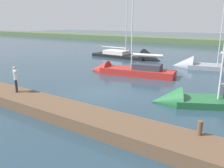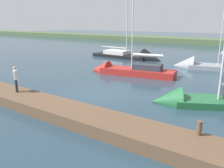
# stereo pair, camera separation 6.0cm
# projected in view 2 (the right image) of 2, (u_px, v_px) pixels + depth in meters

# --- Properties ---
(ground_plane) EXTENTS (200.00, 200.00, 0.00)m
(ground_plane) POSITION_uv_depth(u_px,v_px,m) (97.00, 94.00, 16.65)
(ground_plane) COLOR #263D4C
(far_shoreline) EXTENTS (180.00, 8.00, 2.40)m
(far_shoreline) POSITION_uv_depth(u_px,v_px,m) (220.00, 45.00, 52.78)
(far_shoreline) COLOR #4C603D
(far_shoreline) RESTS_ON ground_plane
(dock_pier) EXTENTS (22.64, 2.11, 0.61)m
(dock_pier) POSITION_uv_depth(u_px,v_px,m) (52.00, 108.00, 13.23)
(dock_pier) COLOR brown
(dock_pier) RESTS_ON ground_plane
(mooring_post_near) EXTENTS (0.22, 0.22, 0.60)m
(mooring_post_near) POSITION_uv_depth(u_px,v_px,m) (199.00, 128.00, 9.34)
(mooring_post_near) COLOR brown
(mooring_post_near) RESTS_ON dock_pier
(sailboat_behind_pier) EXTENTS (8.85, 3.54, 9.25)m
(sailboat_behind_pier) POSITION_uv_depth(u_px,v_px,m) (126.00, 72.00, 23.09)
(sailboat_behind_pier) COLOR #B22823
(sailboat_behind_pier) RESTS_ON ground_plane
(sailboat_mid_channel) EXTENTS (9.86, 4.69, 9.91)m
(sailboat_mid_channel) POSITION_uv_depth(u_px,v_px,m) (207.00, 67.00, 25.78)
(sailboat_mid_channel) COLOR gray
(sailboat_mid_channel) RESTS_ON ground_plane
(sailboat_outer_mooring) EXTENTS (7.83, 5.35, 9.32)m
(sailboat_outer_mooring) POSITION_uv_depth(u_px,v_px,m) (204.00, 102.00, 14.54)
(sailboat_outer_mooring) COLOR #236638
(sailboat_outer_mooring) RESTS_ON ground_plane
(sailboat_near_dock) EXTENTS (10.66, 3.17, 11.90)m
(sailboat_near_dock) POSITION_uv_depth(u_px,v_px,m) (135.00, 58.00, 32.62)
(sailboat_near_dock) COLOR black
(sailboat_near_dock) RESTS_ON ground_plane
(person_on_dock) EXTENTS (0.53, 0.45, 1.68)m
(person_on_dock) POSITION_uv_depth(u_px,v_px,m) (16.00, 77.00, 14.96)
(person_on_dock) COLOR #28282D
(person_on_dock) RESTS_ON dock_pier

